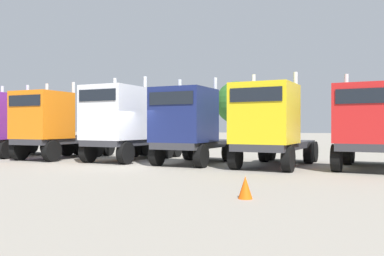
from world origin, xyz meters
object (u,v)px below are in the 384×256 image
object	(u,v)px
semi_truck_purple	(5,124)
semi_truck_red	(369,126)
semi_truck_navy	(189,125)
semi_truck_yellow	(270,125)
traffic_cone_near	(245,187)
semi_truck_orange	(51,125)
semi_truck_white	(121,123)

from	to	relation	value
semi_truck_purple	semi_truck_red	xyz separation A→B (m)	(19.51, 0.24, -0.11)
semi_truck_navy	semi_truck_yellow	xyz separation A→B (m)	(3.80, -0.11, -0.02)
semi_truck_yellow	traffic_cone_near	distance (m)	7.83
semi_truck_navy	semi_truck_yellow	distance (m)	3.80
semi_truck_orange	semi_truck_yellow	distance (m)	11.88
semi_truck_navy	traffic_cone_near	size ratio (longest dim) A/B	10.44
semi_truck_white	semi_truck_navy	world-z (taller)	semi_truck_white
semi_truck_purple	semi_truck_red	distance (m)	19.51
semi_truck_yellow	traffic_cone_near	world-z (taller)	semi_truck_yellow
semi_truck_red	semi_truck_purple	bearing A→B (deg)	-84.20
semi_truck_purple	semi_truck_red	world-z (taller)	semi_truck_purple
semi_truck_purple	semi_truck_yellow	bearing A→B (deg)	85.47
semi_truck_orange	semi_truck_yellow	xyz separation A→B (m)	(11.88, 0.00, -0.04)
semi_truck_orange	semi_truck_navy	xyz separation A→B (m)	(8.08, 0.12, -0.02)
semi_truck_purple	semi_truck_navy	size ratio (longest dim) A/B	1.01
semi_truck_purple	semi_truck_white	world-z (taller)	semi_truck_white
semi_truck_navy	traffic_cone_near	xyz separation A→B (m)	(4.77, -7.72, -1.59)
semi_truck_purple	traffic_cone_near	bearing A→B (deg)	61.03
semi_truck_navy	semi_truck_yellow	size ratio (longest dim) A/B	0.89
semi_truck_red	semi_truck_orange	bearing A→B (deg)	-82.97
semi_truck_white	semi_truck_navy	size ratio (longest dim) A/B	1.12
semi_truck_purple	semi_truck_orange	world-z (taller)	semi_truck_purple
semi_truck_white	semi_truck_red	world-z (taller)	semi_truck_white
semi_truck_purple	semi_truck_red	size ratio (longest dim) A/B	0.99
semi_truck_purple	traffic_cone_near	distance (m)	18.41
semi_truck_red	semi_truck_navy	bearing A→B (deg)	-81.80
semi_truck_white	semi_truck_purple	bearing A→B (deg)	-87.05
semi_truck_white	semi_truck_navy	xyz separation A→B (m)	(3.87, -0.24, -0.11)
semi_truck_red	traffic_cone_near	bearing A→B (deg)	-14.94
semi_truck_yellow	semi_truck_red	world-z (taller)	semi_truck_yellow
semi_truck_navy	traffic_cone_near	world-z (taller)	semi_truck_navy
semi_truck_white	semi_truck_orange	bearing A→B (deg)	-82.69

